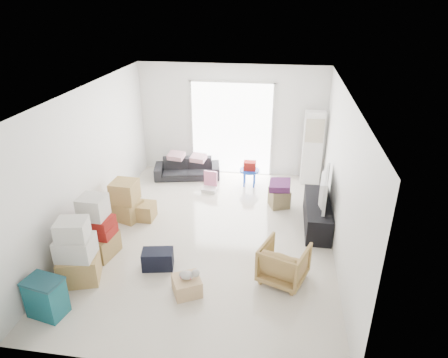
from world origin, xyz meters
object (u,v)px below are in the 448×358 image
storage_bins (46,297)px  wood_crate (187,286)px  tv_console (317,214)px  sofa (187,166)px  armchair (284,261)px  television (319,199)px  ac_tower (312,148)px  kids_table (250,169)px  ottoman (279,198)px

storage_bins → wood_crate: storage_bins is taller
tv_console → wood_crate: bearing=-132.0°
sofa → armchair: 4.32m
storage_bins → wood_crate: (1.84, 0.72, -0.16)m
television → ac_tower: bearing=8.6°
kids_table → wood_crate: kids_table is taller
armchair → kids_table: armchair is taller
television → ottoman: (-0.75, 0.69, -0.39)m
storage_bins → ottoman: storage_bins is taller
television → sofa: 3.56m
tv_console → sofa: sofa is taller
ottoman → kids_table: size_ratio=0.64×
tv_console → armchair: bearing=-109.6°
wood_crate → sofa: bearing=103.3°
sofa → ottoman: 2.56m
armchair → kids_table: 3.47m
storage_bins → kids_table: bearing=62.3°
armchair → wood_crate: size_ratio=1.74×
armchair → ottoman: armchair is taller
sofa → wood_crate: sofa is taller
sofa → wood_crate: 4.25m
television → armchair: size_ratio=1.53×
ac_tower → tv_console: size_ratio=1.13×
ac_tower → wood_crate: bearing=-115.1°
wood_crate → tv_console: bearing=48.0°
television → kids_table: bearing=49.4°
tv_console → wood_crate: (-2.06, -2.28, -0.12)m
tv_console → television: (0.00, -0.00, 0.33)m
sofa → kids_table: sofa is taller
ac_tower → television: 2.02m
ottoman → kids_table: kids_table is taller
ac_tower → television: ac_tower is taller
wood_crate → armchair: bearing=20.6°
ac_tower → television: size_ratio=1.63×
tv_console → ac_tower: bearing=91.4°
tv_console → armchair: size_ratio=2.22×
storage_bins → television: bearing=37.6°
kids_table → sofa: bearing=171.8°
ac_tower → television: bearing=-88.6°
tv_console → ottoman: (-0.75, 0.69, -0.06)m
kids_table → armchair: bearing=-75.8°
ac_tower → storage_bins: bearing=-127.6°
tv_console → ottoman: 1.02m
armchair → kids_table: bearing=-55.0°
sofa → storage_bins: bearing=-111.6°
tv_console → storage_bins: size_ratio=2.62×
ac_tower → tv_console: ac_tower is taller
tv_console → television: size_ratio=1.45×
television → storage_bins: bearing=134.8°
television → kids_table: size_ratio=1.77×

